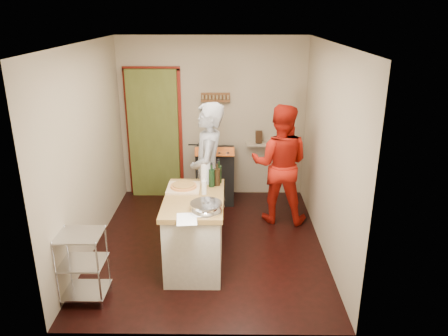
{
  "coord_description": "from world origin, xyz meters",
  "views": [
    {
      "loc": [
        0.26,
        -5.17,
        2.97
      ],
      "look_at": [
        0.2,
        0.0,
        1.08
      ],
      "focal_mm": 35.0,
      "sensor_mm": 36.0,
      "label": 1
    }
  ],
  "objects": [
    {
      "name": "person_red",
      "position": [
        1.0,
        0.74,
        0.87
      ],
      "size": [
        0.96,
        0.81,
        1.74
      ],
      "primitive_type": "imported",
      "rotation": [
        0.0,
        0.0,
        2.95
      ],
      "color": "#A9160B",
      "rests_on": "ground"
    },
    {
      "name": "wire_shelving",
      "position": [
        -1.28,
        -1.2,
        0.44
      ],
      "size": [
        0.48,
        0.4,
        0.8
      ],
      "color": "silver",
      "rests_on": "ground"
    },
    {
      "name": "island",
      "position": [
        -0.14,
        -0.48,
        0.47
      ],
      "size": [
        0.7,
        1.32,
        1.2
      ],
      "color": "beige",
      "rests_on": "ground"
    },
    {
      "name": "ceiling",
      "position": [
        0.0,
        0.0,
        2.61
      ],
      "size": [
        3.0,
        3.5,
        0.02
      ],
      "primitive_type": "cube",
      "color": "white",
      "rests_on": "back_wall"
    },
    {
      "name": "person_stripe",
      "position": [
        -0.01,
        0.18,
        0.94
      ],
      "size": [
        0.46,
        0.69,
        1.88
      ],
      "primitive_type": "imported",
      "rotation": [
        0.0,
        0.0,
        -1.58
      ],
      "color": "#A4A3A8",
      "rests_on": "ground"
    },
    {
      "name": "stove",
      "position": [
        0.05,
        1.42,
        0.45
      ],
      "size": [
        0.6,
        0.63,
        1.0
      ],
      "color": "black",
      "rests_on": "ground"
    },
    {
      "name": "right_wall",
      "position": [
        1.5,
        0.0,
        1.3
      ],
      "size": [
        0.04,
        3.5,
        2.6
      ],
      "primitive_type": "cube",
      "color": "tan",
      "rests_on": "ground"
    },
    {
      "name": "back_wall",
      "position": [
        -0.64,
        1.78,
        1.13
      ],
      "size": [
        3.0,
        0.44,
        2.6
      ],
      "color": "tan",
      "rests_on": "ground"
    },
    {
      "name": "floor",
      "position": [
        0.0,
        0.0,
        0.0
      ],
      "size": [
        3.5,
        3.5,
        0.0
      ],
      "primitive_type": "plane",
      "color": "black",
      "rests_on": "ground"
    },
    {
      "name": "left_wall",
      "position": [
        -1.5,
        0.0,
        1.3
      ],
      "size": [
        0.04,
        3.5,
        2.6
      ],
      "primitive_type": "cube",
      "color": "tan",
      "rests_on": "ground"
    }
  ]
}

